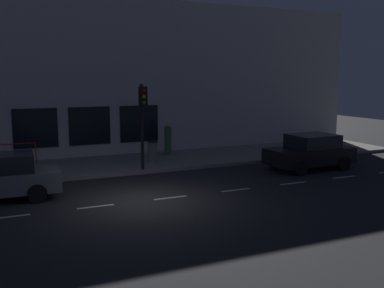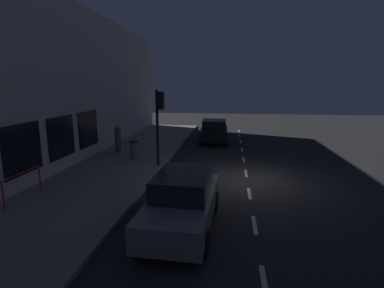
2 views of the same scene
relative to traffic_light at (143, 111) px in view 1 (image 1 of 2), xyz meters
name	(u,v)px [view 1 (image 1 of 2)]	position (x,y,z in m)	size (l,w,h in m)	color
ground_plane	(143,201)	(-4.18, 1.40, -2.72)	(60.00, 60.00, 0.00)	#232326
sidewalk	(101,166)	(2.07, 1.40, -2.65)	(4.50, 32.00, 0.15)	gray
building_facade	(87,79)	(4.62, 1.40, 1.33)	(0.65, 32.00, 8.11)	beige
lane_centre_line	(171,198)	(-4.18, 0.40, -2.72)	(0.12, 27.20, 0.01)	beige
traffic_light	(143,111)	(0.00, 0.00, 0.00)	(0.48, 0.32, 3.70)	black
parked_car_0	(310,152)	(-2.25, -7.16, -1.93)	(2.06, 3.97, 1.58)	black
pedestrian_0	(168,140)	(3.09, -2.33, -1.81)	(0.40, 0.40, 1.66)	#336B38
trash_bin	(153,151)	(1.69, -1.01, -2.08)	(0.47, 0.47, 0.97)	slate
red_railing	(15,149)	(3.65, 5.00, -1.86)	(0.05, 1.88, 0.97)	red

